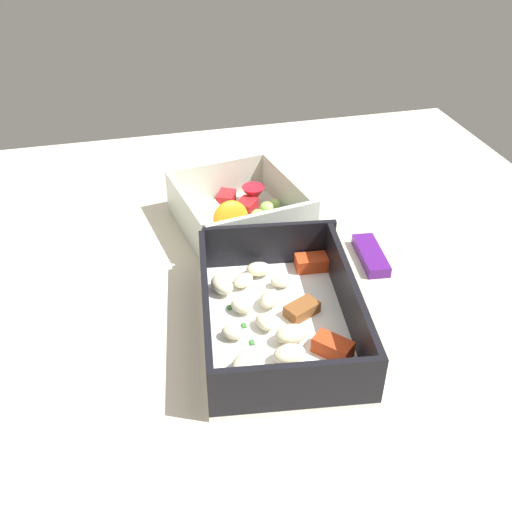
% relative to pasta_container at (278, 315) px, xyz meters
% --- Properties ---
extents(table_surface, '(0.80, 0.80, 0.02)m').
position_rel_pasta_container_xyz_m(table_surface, '(-0.08, 0.02, -0.03)').
color(table_surface, beige).
rests_on(table_surface, ground).
extents(pasta_container, '(0.22, 0.16, 0.05)m').
position_rel_pasta_container_xyz_m(pasta_container, '(0.00, 0.00, 0.00)').
color(pasta_container, white).
rests_on(pasta_container, table_surface).
extents(fruit_bowl, '(0.16, 0.15, 0.05)m').
position_rel_pasta_container_xyz_m(fruit_bowl, '(-0.19, 0.00, 0.00)').
color(fruit_bowl, silver).
rests_on(fruit_bowl, table_surface).
extents(candy_bar, '(0.07, 0.03, 0.01)m').
position_rel_pasta_container_xyz_m(candy_bar, '(-0.08, 0.13, -0.01)').
color(candy_bar, '#51197A').
rests_on(candy_bar, table_surface).
extents(paper_cup_liner, '(0.04, 0.04, 0.02)m').
position_rel_pasta_container_xyz_m(paper_cup_liner, '(-0.30, 0.06, -0.01)').
color(paper_cup_liner, white).
rests_on(paper_cup_liner, table_surface).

